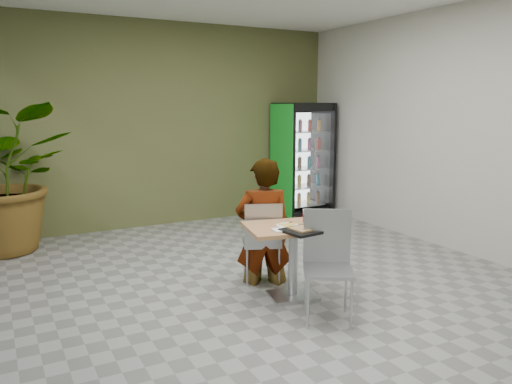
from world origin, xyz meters
TOP-DOWN VIEW (x-y plane):
  - ground at (0.00, 0.00)m, footprint 7.00×7.00m
  - room_envelope at (0.00, 0.00)m, footprint 6.00×7.00m
  - dining_table at (0.20, -0.15)m, footprint 1.04×0.83m
  - chair_far at (0.12, 0.36)m, footprint 0.52×0.52m
  - chair_near at (0.24, -0.65)m, footprint 0.60×0.60m
  - seated_woman at (0.16, 0.40)m, footprint 0.72×0.60m
  - pizza_plate at (0.13, -0.14)m, footprint 0.31×0.29m
  - soda_cup at (0.34, -0.17)m, footprint 0.09×0.09m
  - napkin_stack at (-0.03, -0.27)m, footprint 0.15×0.15m
  - cafeteria_tray at (0.19, -0.41)m, footprint 0.49×0.38m
  - beverage_fridge at (2.43, 3.08)m, footprint 0.93×0.74m
  - potted_plant at (-2.23, 3.00)m, footprint 2.11×1.94m

SIDE VIEW (x-z plane):
  - ground at x=0.00m, z-range 0.00..0.00m
  - chair_far at x=0.12m, z-range 0.08..0.98m
  - dining_table at x=0.20m, z-range 0.16..0.91m
  - seated_woman at x=0.16m, z-range -0.30..1.37m
  - chair_near at x=0.24m, z-range 0.08..1.07m
  - napkin_stack at x=-0.03m, z-range 0.75..0.77m
  - cafeteria_tray at x=0.19m, z-range 0.75..0.78m
  - pizza_plate at x=0.13m, z-range 0.75..0.78m
  - soda_cup at x=0.34m, z-range 0.75..0.90m
  - beverage_fridge at x=2.43m, z-range 0.00..1.95m
  - potted_plant at x=-2.23m, z-range 0.00..1.97m
  - room_envelope at x=0.00m, z-range 0.00..3.20m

